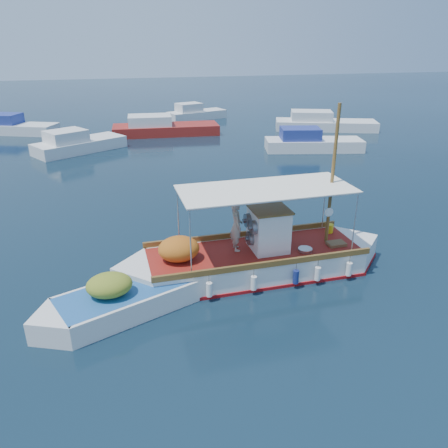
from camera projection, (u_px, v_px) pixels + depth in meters
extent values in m
plane|color=black|center=(265.00, 266.00, 15.42)|extent=(160.00, 160.00, 0.00)
cube|color=white|center=(254.00, 264.00, 14.82)|extent=(7.13, 2.52, 1.04)
cube|color=white|center=(149.00, 278.00, 13.95)|extent=(2.36, 2.36, 1.04)
cube|color=white|center=(347.00, 252.00, 15.69)|extent=(2.36, 2.36, 1.04)
cube|color=maroon|center=(254.00, 272.00, 14.95)|extent=(7.23, 2.60, 0.17)
cube|color=maroon|center=(254.00, 251.00, 14.63)|extent=(7.13, 2.33, 0.06)
cube|color=brown|center=(244.00, 234.00, 15.64)|extent=(7.18, 0.25, 0.19)
cube|color=brown|center=(267.00, 264.00, 13.53)|extent=(7.18, 0.25, 0.19)
cube|color=white|center=(268.00, 230.00, 14.46)|extent=(1.16, 1.25, 1.42)
cube|color=brown|center=(269.00, 209.00, 14.17)|extent=(1.26, 1.35, 0.06)
cylinder|color=slate|center=(254.00, 227.00, 13.93)|extent=(0.22, 0.48, 0.47)
cylinder|color=slate|center=(248.00, 220.00, 14.46)|extent=(0.22, 0.48, 0.47)
cylinder|color=slate|center=(251.00, 238.00, 14.40)|extent=(0.22, 0.48, 0.47)
cylinder|color=brown|center=(332.00, 177.00, 14.34)|extent=(0.12, 0.12, 4.72)
cylinder|color=brown|center=(311.00, 189.00, 14.30)|extent=(1.70, 0.11, 0.08)
cylinder|color=silver|center=(178.00, 217.00, 14.54)|extent=(0.04, 0.04, 2.12)
cylinder|color=silver|center=(191.00, 243.00, 12.70)|extent=(0.04, 0.04, 2.12)
cylinder|color=silver|center=(324.00, 202.00, 15.86)|extent=(0.04, 0.04, 2.12)
cylinder|color=silver|center=(355.00, 224.00, 14.02)|extent=(0.04, 0.04, 2.12)
cube|color=white|center=(266.00, 189.00, 13.86)|extent=(5.62, 2.39, 0.04)
ellipsoid|color=#BA621B|center=(179.00, 249.00, 13.84)|extent=(1.35, 1.15, 0.79)
cube|color=gold|center=(283.00, 235.00, 15.31)|extent=(0.24, 0.18, 0.38)
cylinder|color=gold|center=(329.00, 228.00, 15.91)|extent=(0.29, 0.29, 0.32)
cube|color=brown|center=(336.00, 244.00, 14.96)|extent=(0.62, 0.44, 0.11)
cylinder|color=#B2B2B2|center=(305.00, 250.00, 14.53)|extent=(0.48, 0.48, 0.11)
cylinder|color=white|center=(329.00, 212.00, 13.65)|extent=(0.28, 0.03, 0.28)
cylinder|color=white|center=(209.00, 289.00, 13.15)|extent=(0.19, 0.19, 0.45)
cylinder|color=navy|center=(296.00, 277.00, 13.85)|extent=(0.19, 0.19, 0.45)
cylinder|color=white|center=(349.00, 269.00, 14.31)|extent=(0.19, 0.19, 0.45)
imported|color=#A79C8A|center=(236.00, 226.00, 14.34)|extent=(0.43, 0.64, 1.71)
cube|color=white|center=(137.00, 299.00, 13.00)|extent=(4.85, 3.34, 0.88)
cube|color=white|center=(61.00, 326.00, 11.76)|extent=(1.63, 1.63, 0.88)
cube|color=white|center=(200.00, 276.00, 14.23)|extent=(1.63, 1.63, 0.88)
cube|color=#21599A|center=(136.00, 287.00, 12.83)|extent=(4.77, 3.16, 0.05)
ellipsoid|color=olive|center=(109.00, 285.00, 12.27)|extent=(1.60, 1.47, 0.65)
cube|color=silver|center=(80.00, 147.00, 30.84)|extent=(6.58, 5.29, 1.00)
cube|color=silver|center=(66.00, 136.00, 29.88)|extent=(3.19, 3.04, 0.80)
cube|color=maroon|center=(166.00, 131.00, 36.19)|extent=(8.75, 3.32, 1.00)
cube|color=silver|center=(150.00, 120.00, 35.62)|extent=(3.58, 2.58, 0.80)
cube|color=silver|center=(314.00, 146.00, 31.09)|extent=(7.09, 3.62, 1.00)
cube|color=navy|center=(300.00, 134.00, 30.71)|extent=(3.05, 2.41, 0.80)
cube|color=silver|center=(326.00, 126.00, 38.05)|extent=(8.96, 5.28, 1.00)
cube|color=silver|center=(311.00, 116.00, 37.80)|extent=(3.97, 3.22, 0.80)
cube|color=silver|center=(16.00, 130.00, 36.58)|extent=(7.15, 4.70, 1.00)
cube|color=navy|center=(3.00, 119.00, 36.35)|extent=(3.25, 2.84, 0.80)
cube|color=silver|center=(197.00, 116.00, 43.02)|extent=(6.06, 3.73, 1.00)
cube|color=silver|center=(189.00, 107.00, 42.24)|extent=(2.71, 2.34, 0.80)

